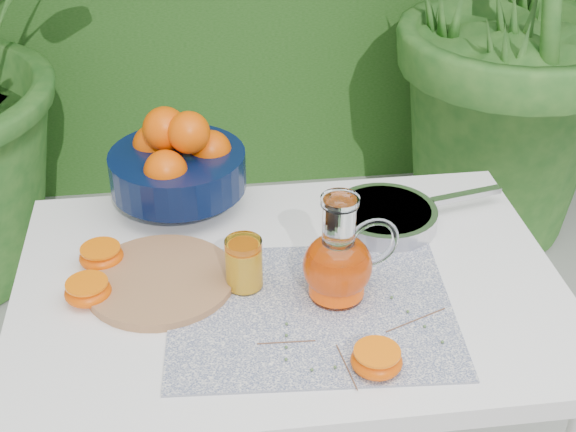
{
  "coord_description": "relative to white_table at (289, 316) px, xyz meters",
  "views": [
    {
      "loc": [
        -0.15,
        -1.2,
        1.64
      ],
      "look_at": [
        -0.0,
        -0.02,
        0.88
      ],
      "focal_mm": 50.0,
      "sensor_mm": 36.0,
      "label": 1
    }
  ],
  "objects": [
    {
      "name": "fruit_bowl",
      "position": [
        -0.19,
        0.3,
        0.18
      ],
      "size": [
        0.36,
        0.36,
        0.22
      ],
      "color": "black",
      "rests_on": "white_table"
    },
    {
      "name": "juice_tumbler",
      "position": [
        -0.08,
        -0.01,
        0.13
      ],
      "size": [
        0.08,
        0.08,
        0.1
      ],
      "color": "white",
      "rests_on": "white_table"
    },
    {
      "name": "juice_pitcher",
      "position": [
        0.08,
        -0.05,
        0.16
      ],
      "size": [
        0.18,
        0.14,
        0.2
      ],
      "color": "white",
      "rests_on": "white_table"
    },
    {
      "name": "white_table",
      "position": [
        0.0,
        0.0,
        0.0
      ],
      "size": [
        1.0,
        0.7,
        0.75
      ],
      "color": "white",
      "rests_on": "ground"
    },
    {
      "name": "thyme_sprigs",
      "position": [
        0.08,
        -0.18,
        0.09
      ],
      "size": [
        0.33,
        0.22,
        0.01
      ],
      "color": "brown",
      "rests_on": "white_table"
    },
    {
      "name": "saute_pan",
      "position": [
        0.22,
        0.16,
        0.1
      ],
      "size": [
        0.39,
        0.25,
        0.04
      ],
      "color": "#BAB9BE",
      "rests_on": "white_table"
    },
    {
      "name": "cutting_board",
      "position": [
        -0.23,
        0.02,
        0.09
      ],
      "size": [
        0.31,
        0.31,
        0.02
      ],
      "primitive_type": "cylinder",
      "rotation": [
        0.0,
        0.0,
        0.15
      ],
      "color": "olive",
      "rests_on": "white_table"
    },
    {
      "name": "orange_halves",
      "position": [
        -0.2,
        -0.05,
        0.1
      ],
      "size": [
        0.57,
        0.45,
        0.04
      ],
      "color": "#F26602",
      "rests_on": "white_table"
    },
    {
      "name": "placemat",
      "position": [
        0.03,
        -0.09,
        0.08
      ],
      "size": [
        0.52,
        0.42,
        0.0
      ],
      "primitive_type": "cube",
      "rotation": [
        0.0,
        0.0,
        -0.07
      ],
      "color": "#0D1C4C",
      "rests_on": "white_table"
    }
  ]
}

